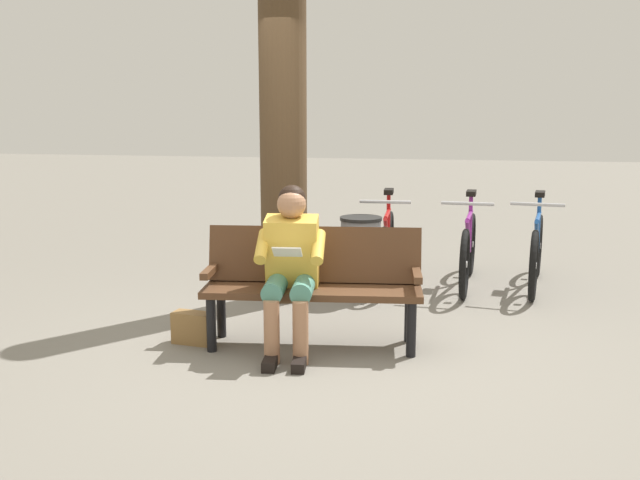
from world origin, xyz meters
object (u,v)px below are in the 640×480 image
litter_bin (361,258)px  bicycle_purple (536,252)px  handbag (193,328)px  bicycle_black (387,248)px  bicycle_red (468,251)px  bench (313,277)px  tree_trunk (283,110)px  person_reading (291,261)px

litter_bin → bicycle_purple: (-1.64, -0.71, -0.02)m
handbag → bicycle_black: 2.51m
bicycle_red → bench: bearing=-25.9°
bench → bicycle_black: bearing=-106.6°
handbag → tree_trunk: tree_trunk is taller
bench → bicycle_purple: (-1.81, -2.07, -0.15)m
bicycle_red → person_reading: bearing=-26.4°
bicycle_red → bicycle_black: 0.80m
bicycle_red → bicycle_black: bearing=-84.5°
bicycle_black → person_reading: bearing=-14.8°
person_reading → litter_bin: (-0.30, -1.53, -0.28)m
tree_trunk → bicycle_purple: (-2.33, -0.84, -1.37)m
bench → bicycle_red: 2.32m
person_reading → bench: bearing=-132.0°
bicycle_purple → bicycle_black: same height
handbag → litter_bin: size_ratio=0.39×
bench → bicycle_black: 2.02m
person_reading → bicycle_purple: 2.98m
litter_bin → bicycle_red: 1.18m
bicycle_purple → litter_bin: bearing=-58.6°
tree_trunk → litter_bin: size_ratio=4.52×
bench → handbag: 0.98m
person_reading → bicycle_red: person_reading is taller
bench → tree_trunk: bearing=-73.5°
person_reading → bicycle_red: (-1.28, -2.19, -0.31)m
person_reading → tree_trunk: size_ratio=0.35×
bicycle_red → bicycle_black: same height
handbag → bicycle_purple: size_ratio=0.18×
bicycle_black → bicycle_red: bearing=89.2°
litter_bin → bicycle_red: bicycle_red is taller
bench → handbag: (0.89, 0.18, -0.39)m
bicycle_purple → bicycle_black: (1.46, 0.08, 0.00)m
handbag → bicycle_red: bicycle_red is taller
bicycle_purple → bicycle_black: size_ratio=0.99×
tree_trunk → litter_bin: bearing=-169.5°
bench → person_reading: bearing=48.0°
person_reading → handbag: (0.76, 0.00, -0.54)m
tree_trunk → bicycle_red: size_ratio=2.05×
handbag → person_reading: bearing=-179.8°
litter_bin → bicycle_red: (-0.98, -0.65, -0.02)m
tree_trunk → bicycle_red: 2.30m
person_reading → handbag: size_ratio=4.00×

